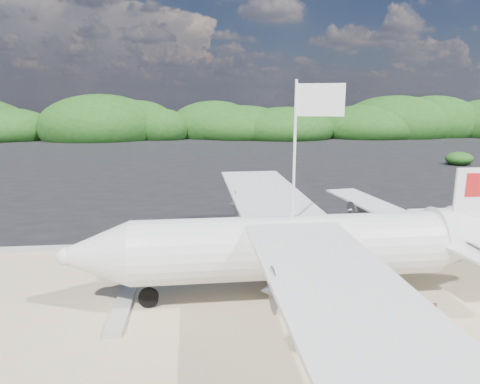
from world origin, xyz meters
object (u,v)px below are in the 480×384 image
object	(u,v)px
signboard	(407,360)
aircraft_large	(350,167)
aircraft_small	(93,153)
crew_c	(228,244)
baggage_cart	(155,273)
crew_a	(248,245)
flagpole	(290,301)
crew_b	(289,221)

from	to	relation	value
signboard	aircraft_large	xyz separation A→B (m)	(8.74, 28.42, 0.00)
aircraft_large	aircraft_small	world-z (taller)	aircraft_large
crew_c	aircraft_small	distance (m)	36.67
baggage_cart	aircraft_large	size ratio (longest dim) A/B	0.16
crew_a	aircraft_small	distance (m)	37.42
baggage_cart	crew_a	size ratio (longest dim) A/B	1.54
flagpole	aircraft_small	size ratio (longest dim) A/B	0.85
baggage_cart	aircraft_small	size ratio (longest dim) A/B	0.36
signboard	crew_c	world-z (taller)	crew_c
baggage_cart	crew_b	size ratio (longest dim) A/B	1.72
baggage_cart	flagpole	bearing A→B (deg)	-48.21
signboard	crew_b	world-z (taller)	crew_b
crew_b	aircraft_large	size ratio (longest dim) A/B	0.10
signboard	aircraft_large	bearing A→B (deg)	54.18
crew_b	crew_a	bearing A→B (deg)	38.63
baggage_cart	crew_b	bearing A→B (deg)	13.43
crew_a	crew_b	size ratio (longest dim) A/B	1.12
baggage_cart	aircraft_small	bearing A→B (deg)	88.95
crew_a	aircraft_large	xyz separation A→B (m)	(11.93, 22.47, -0.92)
crew_c	crew_b	bearing A→B (deg)	-112.08
flagpole	aircraft_small	distance (m)	40.29
crew_c	aircraft_large	distance (m)	25.32
aircraft_large	aircraft_small	bearing A→B (deg)	-26.91
flagpole	aircraft_large	size ratio (longest dim) A/B	0.39
baggage_cart	crew_a	bearing A→B (deg)	-16.05
crew_a	aircraft_small	world-z (taller)	crew_a
baggage_cart	crew_b	distance (m)	6.54
aircraft_small	crew_b	bearing A→B (deg)	108.29
crew_a	crew_c	xyz separation A→B (m)	(-0.69, 0.53, -0.12)
flagpole	signboard	xyz separation A→B (m)	(2.16, -3.25, 0.00)
baggage_cart	signboard	world-z (taller)	baggage_cart
aircraft_large	signboard	bearing A→B (deg)	71.80
baggage_cart	flagpole	distance (m)	5.12
baggage_cart	flagpole	world-z (taller)	flagpole
flagpole	crew_b	world-z (taller)	flagpole
signboard	aircraft_large	world-z (taller)	aircraft_large
aircraft_small	flagpole	bearing A→B (deg)	103.01
crew_a	flagpole	bearing A→B (deg)	134.35
crew_b	aircraft_large	distance (m)	21.57
crew_b	aircraft_large	bearing A→B (deg)	-134.05
signboard	aircraft_small	bearing A→B (deg)	93.69
signboard	crew_b	bearing A→B (deg)	77.44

